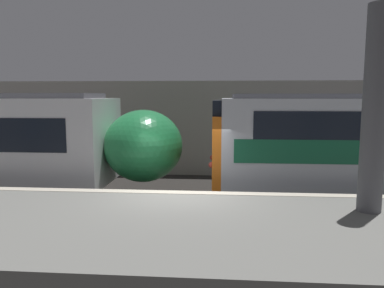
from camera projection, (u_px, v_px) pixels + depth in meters
ground_plane at (180, 233)px, 9.28m from camera, size 120.00×120.00×0.00m
platform at (167, 248)px, 7.05m from camera, size 40.00×4.36×1.08m
station_rear_barrier at (198, 129)px, 15.85m from camera, size 50.00×0.15×4.00m
support_pillar_near at (375, 110)px, 7.30m from camera, size 0.47×0.47×4.05m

